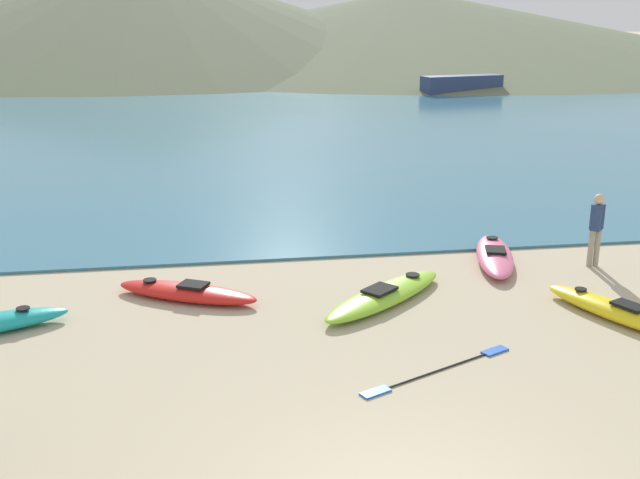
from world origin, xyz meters
name	(u,v)px	position (x,y,z in m)	size (l,w,h in m)	color
bay_water	(229,93)	(0.00, 43.59, 0.03)	(160.00, 70.00, 0.06)	teal
far_hill_left	(144,11)	(-7.17, 75.99, 5.29)	(68.42, 68.42, 10.58)	#5B664C
far_hill_midleft	(407,25)	(21.20, 77.48, 3.77)	(78.77, 78.77, 7.54)	#5B664C
kayak_on_sand_0	(620,312)	(4.95, 4.51, 0.15)	(1.78, 2.98, 0.35)	yellow
kayak_on_sand_2	(385,295)	(1.21, 5.97, 0.13)	(2.99, 2.74, 0.31)	#8CCC2D
kayak_on_sand_3	(187,292)	(-2.32, 6.68, 0.14)	(2.78, 1.90, 0.32)	red
kayak_on_sand_5	(495,256)	(4.02, 7.80, 0.15)	(1.55, 2.96, 0.35)	#E5668C
person_near_waterline	(596,225)	(5.92, 7.25, 0.88)	(0.31, 0.27, 1.53)	gray
moored_boat_0	(462,84)	(14.85, 40.77, 0.62)	(5.60, 2.49, 1.12)	navy
moored_boat_2	(314,66)	(7.76, 57.91, 0.72)	(3.86, 2.19, 1.88)	white
loose_paddle	(439,370)	(1.33, 3.18, 0.01)	(2.59, 1.34, 0.03)	black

